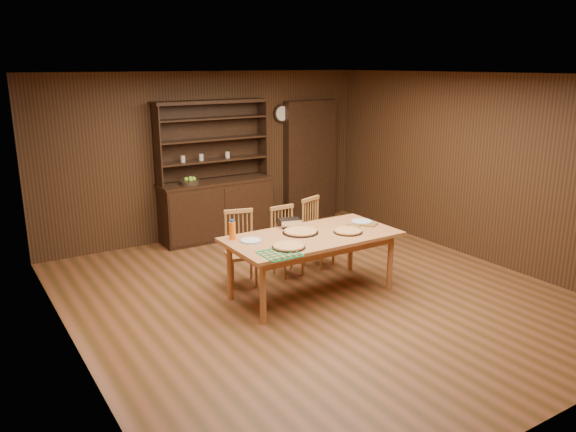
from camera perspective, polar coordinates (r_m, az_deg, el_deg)
floor at (r=6.88m, az=2.82°, el=-8.02°), size 6.00×6.00×0.00m
room_shell at (r=6.42m, az=3.00°, el=5.03°), size 6.00×6.00×6.00m
china_hutch at (r=8.97m, az=-7.30°, el=1.46°), size 1.84×0.52×2.17m
doorway at (r=9.93m, az=2.26°, el=5.60°), size 1.00×0.18×2.10m
wall_clock at (r=9.57m, az=-0.64°, el=10.38°), size 0.30×0.05×0.30m
dining_table at (r=6.68m, az=2.46°, el=-2.53°), size 2.05×1.03×0.75m
chair_left at (r=7.10m, az=-4.84°, el=-2.98°), size 0.47×0.46×0.95m
chair_center at (r=7.41m, az=-0.26°, el=-2.30°), size 0.38×0.36×0.91m
chair_right at (r=7.74m, az=2.80°, el=-1.41°), size 0.49×0.47×0.95m
pizza_left at (r=6.19m, az=0.07°, el=-3.09°), size 0.37×0.37×0.04m
pizza_right at (r=6.78m, az=6.12°, el=-1.54°), size 0.35×0.35×0.04m
pizza_center at (r=6.72m, az=1.26°, el=-1.59°), size 0.43×0.43×0.04m
cooling_rack at (r=5.99m, az=-0.85°, el=-3.84°), size 0.48×0.48×0.02m
plate_left at (r=6.43m, az=-3.79°, el=-2.49°), size 0.25×0.25×0.02m
plate_right at (r=7.25m, az=7.47°, el=-0.54°), size 0.28×0.28×0.02m
foil_dish at (r=6.95m, az=0.16°, el=-0.71°), size 0.30×0.25×0.10m
juice_bottle at (r=6.49m, az=-5.69°, el=-1.45°), size 0.08×0.08×0.23m
pot_holder_a at (r=7.14m, az=8.19°, el=-0.83°), size 0.27×0.27×0.01m
pot_holder_b at (r=7.04m, az=6.61°, el=-1.00°), size 0.25×0.25×0.01m
fruit_bowl at (r=8.64m, az=-9.96°, el=3.47°), size 0.29×0.29×0.12m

